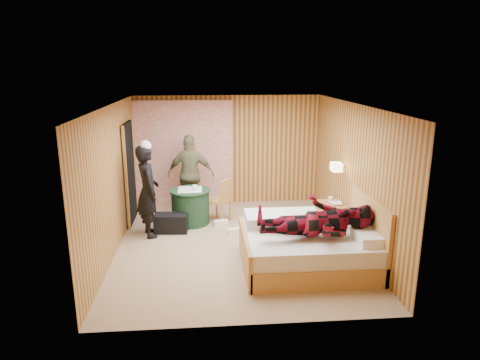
{
  "coord_description": "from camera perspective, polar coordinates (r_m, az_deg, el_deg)",
  "views": [
    {
      "loc": [
        -0.53,
        -7.16,
        3.12
      ],
      "look_at": [
        0.12,
        0.59,
        1.05
      ],
      "focal_mm": 32.0,
      "sensor_mm": 36.0,
      "label": 1
    }
  ],
  "objects": [
    {
      "name": "wall_lamp",
      "position": [
        8.2,
        12.75,
        1.71
      ],
      "size": [
        0.26,
        0.24,
        0.16
      ],
      "color": "gold",
      "rests_on": "wall_right"
    },
    {
      "name": "wall_back",
      "position": [
        9.85,
        -1.62,
        3.96
      ],
      "size": [
        4.2,
        0.02,
        2.5
      ],
      "primitive_type": "cube",
      "color": "tan",
      "rests_on": "floor"
    },
    {
      "name": "wall_right",
      "position": [
        7.85,
        14.93,
        0.62
      ],
      "size": [
        0.02,
        5.0,
        2.5
      ],
      "primitive_type": "cube",
      "color": "tan",
      "rests_on": "floor"
    },
    {
      "name": "duffel_bag",
      "position": [
        8.44,
        -9.17,
        -5.69
      ],
      "size": [
        0.65,
        0.38,
        0.36
      ],
      "primitive_type": "cube",
      "rotation": [
        0.0,
        0.0,
        -0.07
      ],
      "color": "black",
      "rests_on": "floor"
    },
    {
      "name": "cup_table",
      "position": [
        8.61,
        -6.04,
        -1.0
      ],
      "size": [
        0.14,
        0.14,
        0.1
      ],
      "primitive_type": "imported",
      "rotation": [
        0.0,
        0.0,
        0.11
      ],
      "color": "white",
      "rests_on": "round_table"
    },
    {
      "name": "cup_nightstand",
      "position": [
        8.49,
        11.95,
        -2.51
      ],
      "size": [
        0.1,
        0.1,
        0.09
      ],
      "primitive_type": "imported",
      "rotation": [
        0.0,
        0.0,
        -0.0
      ],
      "color": "white",
      "rests_on": "nightstand"
    },
    {
      "name": "round_table",
      "position": [
        8.78,
        -6.62,
        -3.49
      ],
      "size": [
        0.82,
        0.82,
        0.72
      ],
      "color": "#1F4328",
      "rests_on": "floor"
    },
    {
      "name": "man_at_table",
      "position": [
        9.3,
        -6.59,
        0.75
      ],
      "size": [
        1.05,
        0.53,
        1.72
      ],
      "primitive_type": "imported",
      "rotation": [
        0.0,
        0.0,
        3.03
      ],
      "color": "#706E4B",
      "rests_on": "floor"
    },
    {
      "name": "nightstand",
      "position": [
        8.47,
        12.08,
        -4.88
      ],
      "size": [
        0.44,
        0.6,
        0.58
      ],
      "color": "tan",
      "rests_on": "floor"
    },
    {
      "name": "doorway",
      "position": [
        8.95,
        -14.5,
        0.88
      ],
      "size": [
        0.06,
        0.9,
        2.05
      ],
      "primitive_type": "cube",
      "color": "black",
      "rests_on": "floor"
    },
    {
      "name": "curtain",
      "position": [
        9.79,
        -7.45,
        3.48
      ],
      "size": [
        2.2,
        0.08,
        2.4
      ],
      "primitive_type": "cube",
      "color": "white",
      "rests_on": "floor"
    },
    {
      "name": "book_upper",
      "position": [
        8.33,
        12.29,
        -2.98
      ],
      "size": [
        0.21,
        0.26,
        0.02
      ],
      "primitive_type": "imported",
      "rotation": [
        0.0,
        0.0,
        -0.25
      ],
      "color": "white",
      "rests_on": "nightstand"
    },
    {
      "name": "book_lower",
      "position": [
        8.33,
        12.28,
        -3.11
      ],
      "size": [
        0.26,
        0.28,
        0.02
      ],
      "primitive_type": "imported",
      "rotation": [
        0.0,
        0.0,
        0.56
      ],
      "color": "white",
      "rests_on": "nightstand"
    },
    {
      "name": "woman_standing",
      "position": [
        8.14,
        -12.19,
        -1.46
      ],
      "size": [
        0.6,
        0.74,
        1.75
      ],
      "primitive_type": "imported",
      "rotation": [
        0.0,
        0.0,
        1.89
      ],
      "color": "black",
      "rests_on": "floor"
    },
    {
      "name": "wall_left",
      "position": [
        7.57,
        -16.61,
        -0.04
      ],
      "size": [
        0.02,
        5.0,
        2.5
      ],
      "primitive_type": "cube",
      "color": "tan",
      "rests_on": "floor"
    },
    {
      "name": "ceiling",
      "position": [
        7.21,
        -0.56,
        9.97
      ],
      "size": [
        4.2,
        5.0,
        0.01
      ],
      "primitive_type": "cube",
      "color": "silver",
      "rests_on": "wall_back"
    },
    {
      "name": "floor",
      "position": [
        7.83,
        -0.52,
        -8.58
      ],
      "size": [
        4.2,
        5.0,
        0.01
      ],
      "primitive_type": "cube",
      "color": "tan",
      "rests_on": "ground"
    },
    {
      "name": "bed",
      "position": [
        7.02,
        9.32,
        -8.73
      ],
      "size": [
        2.09,
        1.65,
        1.13
      ],
      "color": "tan",
      "rests_on": "floor"
    },
    {
      "name": "sneaker_left",
      "position": [
        8.67,
        -2.54,
        -5.76
      ],
      "size": [
        0.29,
        0.17,
        0.12
      ],
      "primitive_type": "cube",
      "rotation": [
        0.0,
        0.0,
        0.2
      ],
      "color": "white",
      "rests_on": "floor"
    },
    {
      "name": "sneaker_right",
      "position": [
        8.23,
        -0.62,
        -6.9
      ],
      "size": [
        0.3,
        0.17,
        0.13
      ],
      "primitive_type": "cube",
      "rotation": [
        0.0,
        0.0,
        0.18
      ],
      "color": "white",
      "rests_on": "floor"
    },
    {
      "name": "chair_far",
      "position": [
        9.35,
        -6.62,
        -1.22
      ],
      "size": [
        0.49,
        0.49,
        0.93
      ],
      "rotation": [
        0.0,
        0.0,
        0.18
      ],
      "color": "tan",
      "rests_on": "floor"
    },
    {
      "name": "man_on_bed",
      "position": [
        6.58,
        10.29,
        -4.16
      ],
      "size": [
        0.86,
        0.67,
        1.77
      ],
      "primitive_type": "imported",
      "rotation": [
        0.0,
        1.57,
        0.0
      ],
      "color": "maroon",
      "rests_on": "bed"
    },
    {
      "name": "chair_near",
      "position": [
        8.76,
        -2.37,
        -2.27
      ],
      "size": [
        0.58,
        0.58,
        0.92
      ],
      "rotation": [
        0.0,
        0.0,
        -2.18
      ],
      "color": "tan",
      "rests_on": "floor"
    }
  ]
}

